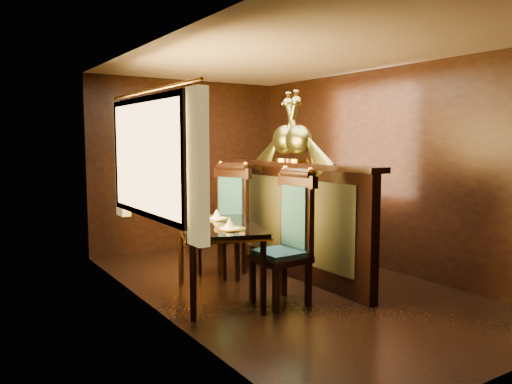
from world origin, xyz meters
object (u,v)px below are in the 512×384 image
chair_right (228,215)px  peacock_right (285,127)px  peacock_left (298,127)px  dining_table (217,231)px  chair_left (290,232)px

chair_right → peacock_right: size_ratio=1.64×
chair_right → peacock_left: bearing=-67.8°
dining_table → peacock_left: 1.59m
peacock_right → chair_right: bearing=146.0°
peacock_right → peacock_left: bearing=-90.0°
dining_table → chair_left: bearing=-21.2°
chair_left → peacock_right: size_ratio=1.63×
peacock_left → peacock_right: bearing=90.0°
peacock_left → chair_left: bearing=-132.2°
chair_left → peacock_left: bearing=46.3°
chair_left → peacock_left: 1.38m
chair_right → dining_table: bearing=-145.7°
peacock_left → peacock_right: size_ratio=0.99×
chair_right → peacock_right: 1.27m
peacock_left → peacock_right: peacock_right is taller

